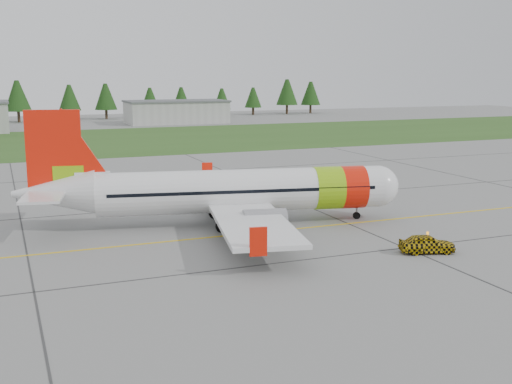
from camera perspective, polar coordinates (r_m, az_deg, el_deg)
name	(u,v)px	position (r m, az deg, el deg)	size (l,w,h in m)	color
ground	(276,263)	(42.09, 1.82, -6.35)	(320.00, 320.00, 0.00)	gray
aircraft	(233,191)	(52.19, -2.05, 0.06)	(31.05, 29.06, 9.49)	white
follow_me_car	(428,226)	(45.53, 15.04, -2.92)	(1.54, 1.30, 3.82)	yellow
grass_strip	(95,141)	(120.56, -14.14, 4.41)	(320.00, 50.00, 0.03)	#30561E
taxi_guideline	(234,235)	(49.24, -1.95, -3.83)	(120.00, 0.25, 0.02)	gold
hangar_east	(176,113)	(160.53, -7.09, 7.03)	(24.00, 12.00, 5.20)	#A8A8A3
treeline	(63,101)	(175.74, -16.80, 7.74)	(160.00, 8.00, 10.00)	#1C3F14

